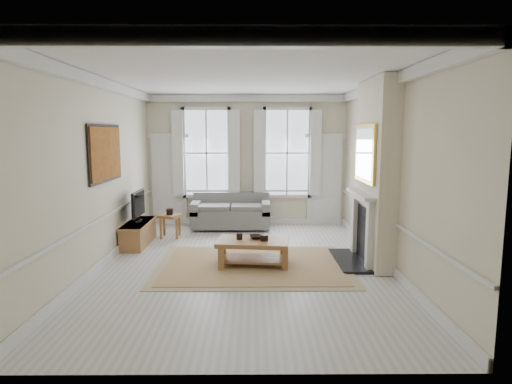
{
  "coord_description": "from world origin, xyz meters",
  "views": [
    {
      "loc": [
        0.17,
        -7.63,
        2.43
      ],
      "look_at": [
        0.22,
        0.83,
        1.25
      ],
      "focal_mm": 30.0,
      "sensor_mm": 36.0,
      "label": 1
    }
  ],
  "objects_px": {
    "sofa": "(231,214)",
    "coffee_table": "(253,244)",
    "tv_stand": "(138,233)",
    "side_table": "(170,219)"
  },
  "relations": [
    {
      "from": "sofa",
      "to": "coffee_table",
      "type": "bearing_deg",
      "value": -79.8
    },
    {
      "from": "sofa",
      "to": "tv_stand",
      "type": "bearing_deg",
      "value": -139.94
    },
    {
      "from": "sofa",
      "to": "side_table",
      "type": "distance_m",
      "value": 1.68
    },
    {
      "from": "tv_stand",
      "to": "sofa",
      "type": "bearing_deg",
      "value": 40.06
    },
    {
      "from": "coffee_table",
      "to": "side_table",
      "type": "bearing_deg",
      "value": 138.17
    },
    {
      "from": "sofa",
      "to": "side_table",
      "type": "relative_size",
      "value": 3.41
    },
    {
      "from": "side_table",
      "to": "tv_stand",
      "type": "height_order",
      "value": "side_table"
    },
    {
      "from": "sofa",
      "to": "side_table",
      "type": "height_order",
      "value": "sofa"
    },
    {
      "from": "tv_stand",
      "to": "coffee_table",
      "type": "bearing_deg",
      "value": -31.05
    },
    {
      "from": "sofa",
      "to": "coffee_table",
      "type": "height_order",
      "value": "sofa"
    }
  ]
}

